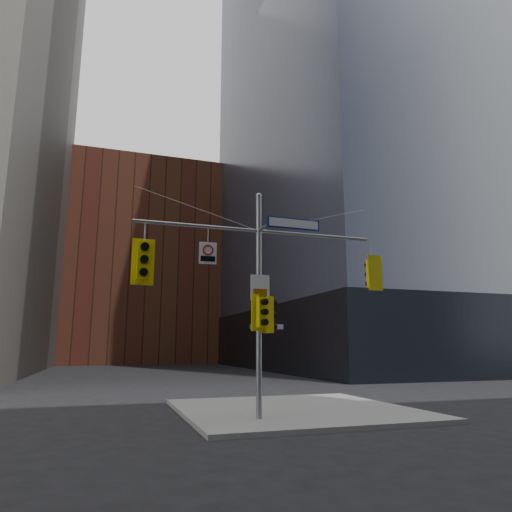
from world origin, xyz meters
TOP-DOWN VIEW (x-y plane):
  - ground at (0.00, 0.00)m, footprint 160.00×160.00m
  - sidewalk_corner at (2.00, 4.00)m, footprint 8.00×8.00m
  - tower_ne at (28.00, 32.00)m, footprint 36.00×36.00m
  - podium_ne at (28.00, 32.00)m, footprint 36.40×36.40m
  - brick_midrise at (0.00, 58.00)m, footprint 26.00×20.00m
  - signal_assembly at (0.00, 1.99)m, footprint 8.00×0.80m
  - traffic_light_west_arm at (-3.62, 2.01)m, footprint 0.67×0.53m
  - traffic_light_east_arm at (4.18, 1.99)m, footprint 0.59×0.50m
  - traffic_light_pole_side at (0.33, 2.01)m, footprint 0.49×0.42m
  - traffic_light_pole_front at (-0.00, 1.73)m, footprint 0.54×0.50m
  - street_sign_blade at (1.24, 2.00)m, footprint 1.91×0.11m
  - regulatory_sign_arm at (-1.68, 1.97)m, footprint 0.55×0.07m
  - regulatory_sign_pole at (0.00, 1.88)m, footprint 0.62×0.08m
  - street_blade_ew at (0.45, 2.00)m, footprint 0.78×0.13m
  - street_blade_ns at (0.00, 2.45)m, footprint 0.08×0.77m

SIDE VIEW (x-z plane):
  - ground at x=0.00m, z-range 0.00..0.00m
  - sidewalk_corner at x=2.00m, z-range 0.00..0.15m
  - street_blade_ew at x=0.45m, z-range 2.83..2.99m
  - street_blade_ns at x=0.00m, z-range 2.86..3.02m
  - podium_ne at x=28.00m, z-range 0.00..6.00m
  - traffic_light_pole_side at x=0.33m, z-range 2.71..3.85m
  - traffic_light_pole_front at x=0.00m, z-range 2.76..3.91m
  - regulatory_sign_pole at x=0.00m, z-range 3.70..4.51m
  - signal_assembly at x=0.00m, z-range 0.77..8.07m
  - traffic_light_east_arm at x=4.18m, z-range 4.18..5.42m
  - traffic_light_west_arm at x=-3.62m, z-range 4.09..5.51m
  - regulatory_sign_arm at x=-1.68m, z-range 4.83..5.52m
  - street_sign_blade at x=1.24m, z-range 6.16..6.54m
  - brick_midrise at x=0.00m, z-range 0.00..28.00m
  - tower_ne at x=28.00m, z-range 0.00..90.00m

